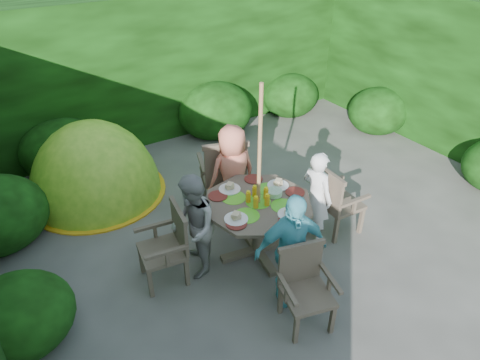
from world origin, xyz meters
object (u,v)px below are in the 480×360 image
child_left (193,227)px  child_back (232,174)px  garden_chair_back (224,172)px  garden_chair_left (168,245)px  garden_chair_right (336,200)px  garden_chair_front (305,286)px  patio_table (258,210)px  parasol_pole (259,177)px  child_right (316,197)px  dome_tent (99,194)px  child_front (291,250)px

child_left → child_back: bearing=147.6°
garden_chair_back → child_back: size_ratio=0.76×
garden_chair_back → child_back: 0.31m
child_back → garden_chair_left: bearing=29.8°
child_left → garden_chair_right: bearing=102.3°
garden_chair_front → child_left: size_ratio=0.66×
garden_chair_back → child_left: size_ratio=0.82×
patio_table → garden_chair_right: size_ratio=1.64×
garden_chair_back → parasol_pole: bearing=100.1°
garden_chair_back → child_right: 1.36m
dome_tent → child_back: bearing=-66.4°
garden_chair_left → child_left: child_left is taller
garden_chair_front → child_left: bearing=131.0°
garden_chair_back → garden_chair_left: bearing=54.3°
child_front → dome_tent: 3.42m
child_left → dome_tent: (-0.51, 2.22, -0.64)m
child_back → dome_tent: child_back is taller
child_front → child_back: bearing=96.8°
dome_tent → garden_chair_right: bearing=-65.6°
child_front → parasol_pole: bearing=96.8°
garden_chair_right → child_front: size_ratio=0.68×
patio_table → child_left: size_ratio=1.18×
child_front → dome_tent: (-1.18, 3.14, -0.67)m
parasol_pole → garden_chair_right: size_ratio=2.40×
garden_chair_left → child_front: 1.38m
child_front → garden_chair_front: bearing=-82.0°
patio_table → garden_chair_right: (1.08, -0.18, -0.15)m
child_back → child_left: bearing=38.8°
child_right → dome_tent: (-2.09, 2.47, -0.62)m
child_right → child_left: bearing=72.5°
patio_table → garden_chair_left: size_ratio=1.67×
patio_table → parasol_pole: bearing=-176.3°
patio_table → child_back: bearing=81.2°
child_right → garden_chair_right: bearing=-109.2°
garden_chair_right → dome_tent: bearing=46.1°
garden_chair_left → parasol_pole: bearing=88.3°
patio_table → garden_chair_back: garden_chair_back is taller
garden_chair_right → dome_tent: size_ratio=0.38×
dome_tent → parasol_pole: bearing=-79.9°
garden_chair_right → garden_chair_back: size_ratio=0.87×
parasol_pole → garden_chair_left: parasol_pole is taller
garden_chair_right → child_front: bearing=119.4°
parasol_pole → child_left: parasol_pole is taller
garden_chair_left → child_back: size_ratio=0.65×
garden_chair_left → child_right: bearing=88.3°
parasol_pole → child_back: size_ratio=1.60×
patio_table → child_back: size_ratio=1.09×
garden_chair_front → patio_table: bearing=95.0°
garden_chair_front → dome_tent: bearing=122.3°
patio_table → garden_chair_back: size_ratio=1.43×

